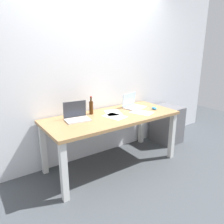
% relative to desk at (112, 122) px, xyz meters
% --- Properties ---
extents(ground_plane, '(8.00, 8.00, 0.00)m').
position_rel_desk_xyz_m(ground_plane, '(0.00, 0.00, -0.65)').
color(ground_plane, '#42474C').
extents(back_wall, '(5.20, 0.08, 2.60)m').
position_rel_desk_xyz_m(back_wall, '(0.00, 0.46, 0.65)').
color(back_wall, white).
rests_on(back_wall, ground).
extents(desk, '(1.85, 0.80, 0.74)m').
position_rel_desk_xyz_m(desk, '(0.00, 0.00, 0.00)').
color(desk, '#A37A4C').
rests_on(desk, ground).
extents(laptop_left, '(0.32, 0.25, 0.23)m').
position_rel_desk_xyz_m(laptop_left, '(-0.47, 0.11, 0.14)').
color(laptop_left, silver).
rests_on(laptop_left, desk).
extents(laptop_right, '(0.35, 0.31, 0.22)m').
position_rel_desk_xyz_m(laptop_right, '(0.50, 0.14, 0.14)').
color(laptop_right, silver).
rests_on(laptop_right, desk).
extents(beer_bottle, '(0.06, 0.06, 0.25)m').
position_rel_desk_xyz_m(beer_bottle, '(-0.20, 0.22, 0.19)').
color(beer_bottle, '#47280F').
rests_on(beer_bottle, desk).
extents(computer_mouse, '(0.08, 0.11, 0.03)m').
position_rel_desk_xyz_m(computer_mouse, '(0.70, -0.11, 0.11)').
color(computer_mouse, '#338CC6').
rests_on(computer_mouse, desk).
extents(paper_sheet_near_back, '(0.30, 0.35, 0.00)m').
position_rel_desk_xyz_m(paper_sheet_near_back, '(0.09, 0.10, 0.09)').
color(paper_sheet_near_back, white).
rests_on(paper_sheet_near_back, desk).
extents(paper_sheet_center, '(0.27, 0.34, 0.00)m').
position_rel_desk_xyz_m(paper_sheet_center, '(0.01, -0.06, 0.09)').
color(paper_sheet_center, white).
rests_on(paper_sheet_center, desk).
extents(paper_sheet_front_right, '(0.30, 0.35, 0.00)m').
position_rel_desk_xyz_m(paper_sheet_front_right, '(0.43, -0.13, 0.09)').
color(paper_sheet_front_right, white).
rests_on(paper_sheet_front_right, desk).
extents(filing_cabinet, '(0.40, 0.48, 0.64)m').
position_rel_desk_xyz_m(filing_cabinet, '(1.28, 0.13, -0.33)').
color(filing_cabinet, slate).
rests_on(filing_cabinet, ground).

